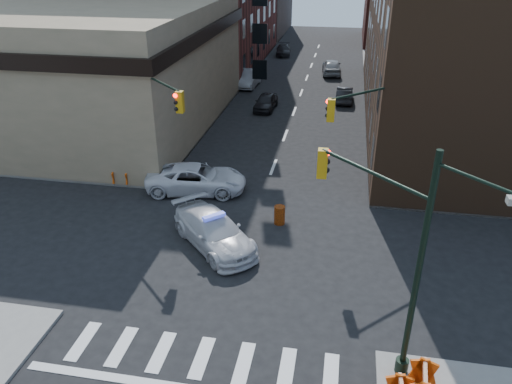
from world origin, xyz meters
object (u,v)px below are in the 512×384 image
at_px(pedestrian_a, 119,159).
at_px(pedestrian_b, 98,155).
at_px(barrel_road, 280,215).
at_px(barricade_nw_a, 121,177).
at_px(barrel_bank, 197,183).
at_px(parked_car_wfar, 249,78).
at_px(police_car, 214,231).
at_px(parked_car_wnear, 266,102).
at_px(pickup, 196,179).
at_px(parked_car_enear, 345,94).

height_order(pedestrian_a, pedestrian_b, pedestrian_b).
relative_size(barrel_road, barricade_nw_a, 0.90).
bearing_deg(barrel_bank, pedestrian_b, 165.84).
height_order(pedestrian_b, barricade_nw_a, pedestrian_b).
height_order(parked_car_wfar, pedestrian_b, pedestrian_b).
distance_m(police_car, barrel_bank, 6.11).
distance_m(parked_car_wnear, pedestrian_a, 16.17).
bearing_deg(parked_car_wnear, barrel_road, -75.40).
bearing_deg(barricade_nw_a, parked_car_wfar, 80.77).
relative_size(pickup, parked_car_wfar, 1.17).
bearing_deg(pedestrian_a, barrel_road, 1.75).
relative_size(police_car, barrel_road, 5.50).
relative_size(parked_car_wnear, barricade_nw_a, 3.61).
height_order(parked_car_wnear, pedestrian_b, pedestrian_b).
relative_size(parked_car_enear, barricade_nw_a, 3.70).
bearing_deg(pedestrian_b, police_car, -27.78).
distance_m(parked_car_wfar, barrel_road, 27.41).
bearing_deg(parked_car_wnear, barrel_bank, -91.70).
height_order(pedestrian_a, barrel_bank, pedestrian_a).
xyz_separation_m(parked_car_wfar, pedestrian_b, (-5.49, -21.84, 0.22)).
xyz_separation_m(police_car, barrel_road, (2.77, 2.63, -0.30)).
distance_m(police_car, pedestrian_a, 10.79).
height_order(pedestrian_a, barricade_nw_a, pedestrian_a).
height_order(barrel_bank, barricade_nw_a, barricade_nw_a).
xyz_separation_m(parked_car_enear, barricade_nw_a, (-12.62, -20.04, -0.11)).
bearing_deg(pedestrian_b, parked_car_enear, 60.14).
height_order(pickup, barrel_road, pickup).
relative_size(parked_car_wfar, pedestrian_a, 3.17).
distance_m(barrel_bank, barricade_nw_a, 4.61).
distance_m(pedestrian_b, barrel_bank, 7.26).
relative_size(pickup, pedestrian_b, 3.28).
bearing_deg(parked_car_wfar, pedestrian_b, -101.88).
xyz_separation_m(police_car, pickup, (-2.49, 5.48, 0.01)).
distance_m(parked_car_wfar, parked_car_enear, 10.25).
distance_m(parked_car_wnear, parked_car_wfar, 7.93).
distance_m(pickup, barrel_bank, 0.34).
bearing_deg(parked_car_wnear, parked_car_enear, 31.82).
bearing_deg(pickup, parked_car_enear, -29.48).
relative_size(parked_car_wnear, barrel_bank, 4.30).
bearing_deg(barrel_bank, barricade_nw_a, -177.71).
relative_size(police_car, pedestrian_a, 3.53).
relative_size(pickup, parked_car_enear, 1.40).
bearing_deg(police_car, barrel_road, -0.04).
height_order(pickup, pedestrian_a, pedestrian_a).
xyz_separation_m(parked_car_wnear, parked_car_wfar, (-2.91, 7.38, 0.13)).
height_order(parked_car_enear, barricade_nw_a, parked_car_enear).
bearing_deg(pedestrian_b, parked_car_wnear, 69.72).
height_order(parked_car_wnear, pedestrian_a, pedestrian_a).
xyz_separation_m(parked_car_wfar, parked_car_enear, (9.54, -3.75, -0.13)).
bearing_deg(pedestrian_b, barricade_nw_a, -29.14).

